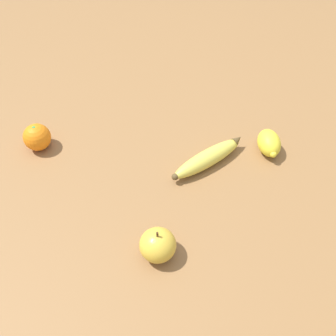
% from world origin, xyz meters
% --- Properties ---
extents(ground_plane, '(3.00, 3.00, 0.00)m').
position_xyz_m(ground_plane, '(0.00, 0.00, 0.00)').
color(ground_plane, olive).
extents(banana, '(0.07, 0.22, 0.04)m').
position_xyz_m(banana, '(-0.11, -0.02, 0.02)').
color(banana, '#DBCC4C').
rests_on(banana, ground_plane).
extents(orange, '(0.07, 0.07, 0.07)m').
position_xyz_m(orange, '(0.23, 0.24, 0.03)').
color(orange, orange).
rests_on(orange, ground_plane).
extents(apple, '(0.07, 0.07, 0.08)m').
position_xyz_m(apple, '(-0.20, 0.24, 0.03)').
color(apple, gold).
rests_on(apple, ground_plane).
extents(lemon, '(0.10, 0.09, 0.05)m').
position_xyz_m(lemon, '(-0.18, -0.16, 0.03)').
color(lemon, yellow).
rests_on(lemon, ground_plane).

